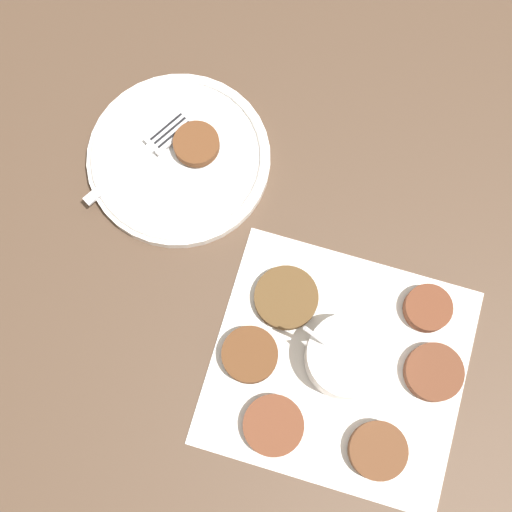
{
  "coord_description": "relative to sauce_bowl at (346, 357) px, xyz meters",
  "views": [
    {
      "loc": [
        0.09,
        0.13,
        0.84
      ],
      "look_at": [
        0.15,
        -0.07,
        0.02
      ],
      "focal_mm": 50.0,
      "sensor_mm": 36.0,
      "label": 1
    }
  ],
  "objects": [
    {
      "name": "fritter_5",
      "position": [
        0.11,
        0.03,
        -0.01
      ],
      "size": [
        0.07,
        0.07,
        0.02
      ],
      "color": "brown",
      "rests_on": "napkin"
    },
    {
      "name": "fritter_4",
      "position": [
        -0.08,
        -0.08,
        -0.01
      ],
      "size": [
        0.06,
        0.06,
        0.02
      ],
      "color": "brown",
      "rests_on": "napkin"
    },
    {
      "name": "fritter_2",
      "position": [
        -0.06,
        0.09,
        -0.01
      ],
      "size": [
        0.07,
        0.07,
        0.02
      ],
      "color": "brown",
      "rests_on": "napkin"
    },
    {
      "name": "fritter_0",
      "position": [
        0.06,
        0.1,
        -0.01
      ],
      "size": [
        0.07,
        0.07,
        0.02
      ],
      "color": "brown",
      "rests_on": "napkin"
    },
    {
      "name": "fritter_1",
      "position": [
        -0.1,
        -0.01,
        -0.01
      ],
      "size": [
        0.07,
        0.07,
        0.02
      ],
      "color": "brown",
      "rests_on": "napkin"
    },
    {
      "name": "fritter_3",
      "position": [
        0.08,
        -0.05,
        -0.02
      ],
      "size": [
        0.08,
        0.08,
        0.01
      ],
      "color": "brown",
      "rests_on": "napkin"
    },
    {
      "name": "napkin",
      "position": [
        0.0,
        0.01,
        -0.02
      ],
      "size": [
        0.29,
        0.27,
        0.0
      ],
      "color": "silver",
      "rests_on": "ground_plane"
    },
    {
      "name": "sauce_bowl",
      "position": [
        0.0,
        0.0,
        0.0
      ],
      "size": [
        0.11,
        0.09,
        0.09
      ],
      "color": "white",
      "rests_on": "napkin"
    },
    {
      "name": "fork",
      "position": [
        0.3,
        -0.18,
        -0.0
      ],
      "size": [
        0.1,
        0.16,
        0.0
      ],
      "color": "silver",
      "rests_on": "serving_plate"
    },
    {
      "name": "ground_plane",
      "position": [
        -0.02,
        -0.01,
        -0.03
      ],
      "size": [
        4.0,
        4.0,
        0.0
      ],
      "primitive_type": "plane",
      "color": "#4C3828"
    },
    {
      "name": "fritter_on_plate",
      "position": [
        0.24,
        -0.2,
        0.0
      ],
      "size": [
        0.06,
        0.06,
        0.01
      ],
      "color": "brown",
      "rests_on": "serving_plate"
    },
    {
      "name": "serving_plate",
      "position": [
        0.26,
        -0.18,
        -0.02
      ],
      "size": [
        0.23,
        0.23,
        0.02
      ],
      "color": "white",
      "rests_on": "ground_plane"
    }
  ]
}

